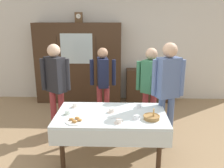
# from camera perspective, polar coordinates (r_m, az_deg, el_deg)

# --- Properties ---
(ground_plane) EXTENTS (12.00, 12.00, 0.00)m
(ground_plane) POSITION_cam_1_polar(r_m,az_deg,el_deg) (4.15, -0.09, -15.20)
(ground_plane) COLOR #997A56
(ground_plane) RESTS_ON ground
(back_wall) EXTENTS (6.40, 0.10, 2.70)m
(back_wall) POSITION_cam_1_polar(r_m,az_deg,el_deg) (6.25, 0.70, 8.63)
(back_wall) COLOR silver
(back_wall) RESTS_ON ground
(dining_table) EXTENTS (1.65, 0.97, 0.73)m
(dining_table) POSITION_cam_1_polar(r_m,az_deg,el_deg) (3.65, -0.21, -8.69)
(dining_table) COLOR #3D2819
(dining_table) RESTS_ON ground
(wall_cabinet) EXTENTS (2.11, 0.46, 1.98)m
(wall_cabinet) POSITION_cam_1_polar(r_m,az_deg,el_deg) (6.10, -7.88, 4.87)
(wall_cabinet) COLOR #3D2819
(wall_cabinet) RESTS_ON ground
(mantel_clock) EXTENTS (0.18, 0.11, 0.24)m
(mantel_clock) POSITION_cam_1_polar(r_m,az_deg,el_deg) (5.98, -7.87, 15.34)
(mantel_clock) COLOR brown
(mantel_clock) RESTS_ON wall_cabinet
(bookshelf_low) EXTENTS (1.18, 0.35, 0.84)m
(bookshelf_low) POSITION_cam_1_polar(r_m,az_deg,el_deg) (6.25, 8.83, -0.30)
(bookshelf_low) COLOR #3D2819
(bookshelf_low) RESTS_ON ground
(book_stack) EXTENTS (0.15, 0.21, 0.09)m
(book_stack) POSITION_cam_1_polar(r_m,az_deg,el_deg) (6.14, 9.02, 3.87)
(book_stack) COLOR #2D5184
(book_stack) RESTS_ON bookshelf_low
(tea_cup_front_edge) EXTENTS (0.13, 0.13, 0.06)m
(tea_cup_front_edge) POSITION_cam_1_polar(r_m,az_deg,el_deg) (3.68, -0.11, -6.32)
(tea_cup_front_edge) COLOR white
(tea_cup_front_edge) RESTS_ON dining_table
(tea_cup_mid_right) EXTENTS (0.13, 0.13, 0.06)m
(tea_cup_mid_right) POSITION_cam_1_polar(r_m,az_deg,el_deg) (3.90, 6.32, -5.10)
(tea_cup_mid_right) COLOR white
(tea_cup_mid_right) RESTS_ON dining_table
(tea_cup_far_left) EXTENTS (0.13, 0.13, 0.06)m
(tea_cup_far_left) POSITION_cam_1_polar(r_m,az_deg,el_deg) (3.47, 5.82, -7.90)
(tea_cup_far_left) COLOR white
(tea_cup_far_left) RESTS_ON dining_table
(tea_cup_far_right) EXTENTS (0.13, 0.13, 0.06)m
(tea_cup_far_right) POSITION_cam_1_polar(r_m,az_deg,el_deg) (3.93, -8.76, -5.04)
(tea_cup_far_right) COLOR white
(tea_cup_far_right) RESTS_ON dining_table
(tea_cup_back_edge) EXTENTS (0.13, 0.13, 0.06)m
(tea_cup_back_edge) POSITION_cam_1_polar(r_m,az_deg,el_deg) (3.33, 1.61, -8.82)
(tea_cup_back_edge) COLOR white
(tea_cup_back_edge) RESTS_ON dining_table
(tea_cup_center) EXTENTS (0.13, 0.13, 0.06)m
(tea_cup_center) POSITION_cam_1_polar(r_m,az_deg,el_deg) (3.67, -10.42, -6.67)
(tea_cup_center) COLOR silver
(tea_cup_center) RESTS_ON dining_table
(bread_basket) EXTENTS (0.24, 0.24, 0.16)m
(bread_basket) POSITION_cam_1_polar(r_m,az_deg,el_deg) (3.49, 9.35, -7.72)
(bread_basket) COLOR #9E7542
(bread_basket) RESTS_ON dining_table
(pastry_plate) EXTENTS (0.28, 0.28, 0.05)m
(pastry_plate) POSITION_cam_1_polar(r_m,az_deg,el_deg) (3.42, -8.63, -8.55)
(pastry_plate) COLOR white
(pastry_plate) RESTS_ON dining_table
(spoon_center) EXTENTS (0.12, 0.02, 0.01)m
(spoon_center) POSITION_cam_1_polar(r_m,az_deg,el_deg) (3.94, 3.71, -5.18)
(spoon_center) COLOR silver
(spoon_center) RESTS_ON dining_table
(spoon_front_edge) EXTENTS (0.12, 0.02, 0.01)m
(spoon_front_edge) POSITION_cam_1_polar(r_m,az_deg,el_deg) (3.82, 1.77, -5.89)
(spoon_front_edge) COLOR silver
(spoon_front_edge) RESTS_ON dining_table
(spoon_near_right) EXTENTS (0.12, 0.02, 0.01)m
(spoon_near_right) POSITION_cam_1_polar(r_m,az_deg,el_deg) (3.49, 0.97, -8.06)
(spoon_near_right) COLOR silver
(spoon_near_right) RESTS_ON dining_table
(person_behind_table_right) EXTENTS (0.52, 0.37, 1.68)m
(person_behind_table_right) POSITION_cam_1_polar(r_m,az_deg,el_deg) (4.39, -13.18, 0.71)
(person_behind_table_right) COLOR #933338
(person_behind_table_right) RESTS_ON ground
(person_beside_shelf) EXTENTS (0.52, 0.39, 1.54)m
(person_beside_shelf) POSITION_cam_1_polar(r_m,az_deg,el_deg) (4.84, -2.17, 1.39)
(person_beside_shelf) COLOR #933338
(person_beside_shelf) RESTS_ON ground
(person_by_cabinet) EXTENTS (0.52, 0.41, 1.59)m
(person_by_cabinet) POSITION_cam_1_polar(r_m,az_deg,el_deg) (4.49, 9.02, 0.48)
(person_by_cabinet) COLOR #933338
(person_by_cabinet) RESTS_ON ground
(person_near_right_end) EXTENTS (0.52, 0.33, 1.75)m
(person_near_right_end) POSITION_cam_1_polar(r_m,az_deg,el_deg) (3.97, 13.05, -0.17)
(person_near_right_end) COLOR slate
(person_near_right_end) RESTS_ON ground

